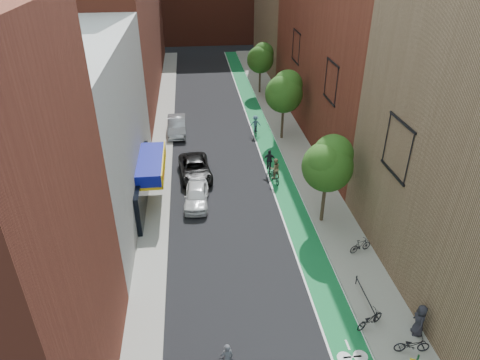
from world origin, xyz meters
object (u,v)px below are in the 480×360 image
object	(u,v)px
pedestrian	(420,320)
parked_car_black	(195,169)
parked_car_white	(196,195)
cyclist_lane_far	(255,126)
parked_car_silver	(177,126)
cyclist_lane_near	(275,173)
cyclist_lane_mid	(269,165)

from	to	relation	value
pedestrian	parked_car_black	bearing A→B (deg)	-134.58
parked_car_white	cyclist_lane_far	size ratio (longest dim) A/B	2.16
parked_car_white	parked_car_silver	world-z (taller)	parked_car_silver
cyclist_lane_near	cyclist_lane_mid	xyz separation A→B (m)	(-0.18, 1.54, -0.07)
parked_car_white	parked_car_black	xyz separation A→B (m)	(0.00, 4.15, 0.01)
parked_car_white	pedestrian	world-z (taller)	pedestrian
cyclist_lane_mid	pedestrian	world-z (taller)	cyclist_lane_mid
cyclist_lane_mid	cyclist_lane_far	xyz separation A→B (m)	(0.00, 8.04, 0.07)
cyclist_lane_near	cyclist_lane_far	distance (m)	9.57
pedestrian	parked_car_white	bearing A→B (deg)	-127.38
cyclist_lane_near	cyclist_lane_far	size ratio (longest dim) A/B	1.04
parked_car_black	parked_car_white	bearing A→B (deg)	-95.02
parked_car_silver	cyclist_lane_far	size ratio (longest dim) A/B	2.53
cyclist_lane_near	cyclist_lane_mid	bearing A→B (deg)	-92.97
parked_car_white	cyclist_lane_far	xyz separation A→B (m)	(6.20, 12.08, 0.14)
parked_car_white	cyclist_lane_near	xyz separation A→B (m)	(6.38, 2.51, 0.13)
parked_car_black	parked_car_silver	distance (m)	9.26
parked_car_black	parked_car_silver	xyz separation A→B (m)	(-1.60, 9.12, 0.09)
parked_car_black	pedestrian	xyz separation A→B (m)	(10.60, -17.57, 0.33)
pedestrian	cyclist_lane_mid	bearing A→B (deg)	-151.55
parked_car_silver	cyclist_lane_mid	world-z (taller)	cyclist_lane_mid
cyclist_lane_mid	pedestrian	bearing A→B (deg)	112.00
parked_car_silver	pedestrian	world-z (taller)	pedestrian
parked_car_silver	cyclist_lane_near	distance (m)	13.39
cyclist_lane_mid	cyclist_lane_far	size ratio (longest dim) A/B	1.05
parked_car_white	pedestrian	xyz separation A→B (m)	(10.60, -13.42, 0.33)
cyclist_lane_mid	parked_car_black	bearing A→B (deg)	6.93
parked_car_silver	cyclist_lane_near	bearing A→B (deg)	-54.12
cyclist_lane_far	pedestrian	world-z (taller)	cyclist_lane_far
parked_car_white	parked_car_silver	xyz separation A→B (m)	(-1.60, 13.27, 0.10)
parked_car_black	parked_car_silver	bearing A→B (deg)	94.93
cyclist_lane_mid	cyclist_lane_far	bearing A→B (deg)	-82.14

